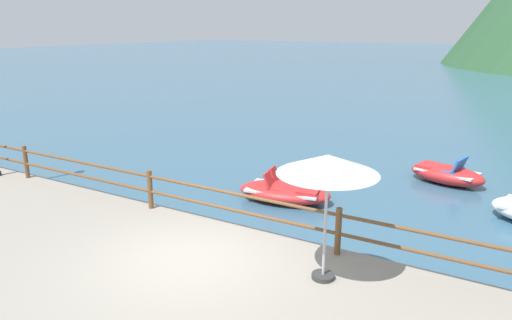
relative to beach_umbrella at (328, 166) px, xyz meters
The scene contains 5 objects.
ground_plane 39.59m from the beach_umbrella, 93.62° to the left, with size 200.00×200.00×0.00m, color #38607A.
dock_railing 3.06m from the beach_umbrella, 158.40° to the left, with size 23.92×0.12×0.95m.
beach_umbrella is the anchor object (origin of this frame).
pedal_boat_2 5.32m from the beach_umbrella, 124.67° to the left, with size 2.77×1.76×0.86m.
pedal_boat_3 8.19m from the beach_umbrella, 84.08° to the left, with size 2.44×1.59×0.89m.
Camera 1 is at (5.18, -6.37, 4.63)m, focal length 33.01 mm.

